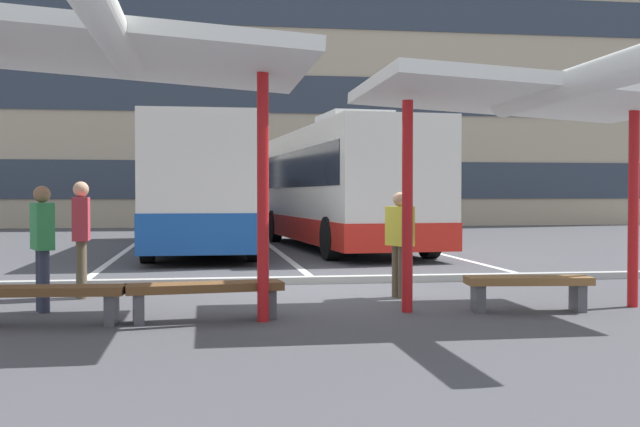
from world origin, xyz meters
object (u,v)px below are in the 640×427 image
object	(u,v)px
coach_bus_1	(341,188)
waiting_passenger_0	(81,231)
coach_bus_0	(201,189)
bench_2	(528,286)
waiting_passenger_1	(42,240)
waiting_shelter_1	(532,99)
bench_0	(47,296)
waiting_shelter_0	(122,55)
bench_1	(205,292)
waiting_passenger_2	(400,238)

from	to	relation	value
coach_bus_1	waiting_passenger_0	bearing A→B (deg)	-119.94
coach_bus_0	coach_bus_1	size ratio (longest dim) A/B	1.11
bench_2	waiting_passenger_1	xyz separation A→B (m)	(-6.16, 0.88, 0.59)
waiting_passenger_0	waiting_shelter_1	bearing A→B (deg)	-21.16
waiting_passenger_1	coach_bus_1	bearing A→B (deg)	61.93
bench_2	bench_0	bearing A→B (deg)	-178.21
bench_0	waiting_passenger_1	size ratio (longest dim) A/B	1.10
bench_0	bench_2	size ratio (longest dim) A/B	1.09
coach_bus_1	bench_2	bearing A→B (deg)	-88.22
bench_0	waiting_shelter_1	xyz separation A→B (m)	(5.91, 0.09, 2.38)
waiting_shelter_1	bench_2	world-z (taller)	waiting_shelter_1
waiting_shelter_0	bench_1	xyz separation A→B (m)	(0.90, 0.45, -2.71)
coach_bus_1	waiting_shelter_0	xyz separation A→B (m)	(-4.64, -12.31, 1.36)
waiting_passenger_1	waiting_shelter_1	bearing A→B (deg)	-8.99
waiting_passenger_0	waiting_shelter_0	bearing A→B (deg)	-72.38
waiting_shelter_0	bench_0	size ratio (longest dim) A/B	2.91
coach_bus_0	bench_2	world-z (taller)	coach_bus_0
coach_bus_1	waiting_passenger_2	bearing A→B (deg)	-95.25
coach_bus_1	bench_0	distance (m)	13.23
coach_bus_0	waiting_shelter_1	world-z (taller)	coach_bus_0
waiting_shelter_0	bench_0	world-z (taller)	waiting_shelter_0
coach_bus_0	bench_2	xyz separation A→B (m)	(4.20, -12.31, -1.34)
bench_1	waiting_passenger_2	world-z (taller)	waiting_passenger_2
waiting_passenger_1	coach_bus_0	bearing A→B (deg)	80.24
coach_bus_1	waiting_passenger_2	world-z (taller)	coach_bus_1
waiting_passenger_1	bench_2	bearing A→B (deg)	-8.14
bench_2	waiting_passenger_2	bearing A→B (deg)	130.52
bench_0	bench_2	xyz separation A→B (m)	(5.91, 0.18, -0.00)
waiting_shelter_1	waiting_passenger_0	distance (m)	6.54
coach_bus_0	coach_bus_1	bearing A→B (deg)	-8.17
waiting_shelter_1	waiting_passenger_2	xyz separation A→B (m)	(-1.31, 1.62, -1.85)
coach_bus_1	bench_2	xyz separation A→B (m)	(0.37, -11.76, -1.36)
waiting_shelter_0	waiting_passenger_2	bearing A→B (deg)	29.37
waiting_shelter_0	waiting_passenger_1	world-z (taller)	waiting_shelter_0
coach_bus_1	waiting_shelter_0	distance (m)	13.23
coach_bus_1	waiting_passenger_0	size ratio (longest dim) A/B	6.31
bench_1	waiting_passenger_1	size ratio (longest dim) A/B	1.17
coach_bus_0	waiting_passenger_1	size ratio (longest dim) A/B	7.36
coach_bus_1	waiting_shelter_1	xyz separation A→B (m)	(0.37, -11.85, 1.03)
waiting_shelter_1	waiting_passenger_2	world-z (taller)	waiting_shelter_1
coach_bus_1	waiting_shelter_1	distance (m)	11.90
waiting_shelter_1	waiting_passenger_2	size ratio (longest dim) A/B	3.17
coach_bus_0	waiting_passenger_1	xyz separation A→B (m)	(-1.96, -11.42, -0.74)
coach_bus_0	waiting_passenger_0	xyz separation A→B (m)	(-1.68, -10.12, -0.69)
waiting_shelter_0	waiting_shelter_1	distance (m)	5.04
waiting_passenger_0	bench_1	bearing A→B (deg)	-52.30
bench_1	waiting_passenger_0	distance (m)	2.96
waiting_passenger_0	waiting_passenger_1	bearing A→B (deg)	-102.37
coach_bus_0	coach_bus_1	world-z (taller)	coach_bus_0
bench_2	waiting_passenger_0	distance (m)	6.30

